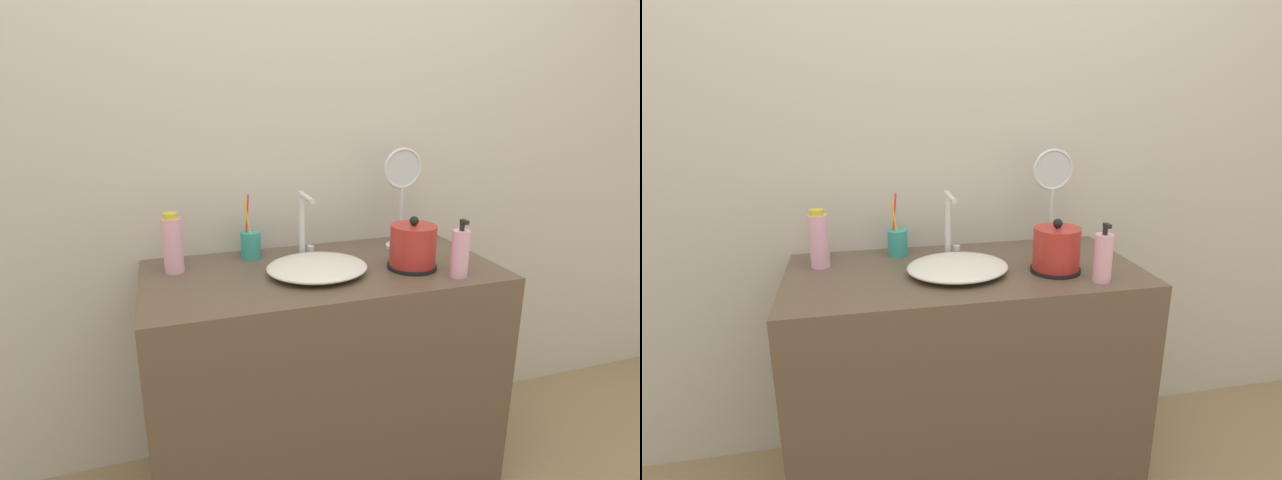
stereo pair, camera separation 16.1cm
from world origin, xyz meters
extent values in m
cube|color=beige|center=(0.00, 0.58, 1.30)|extent=(6.00, 0.04, 2.60)
cube|color=brown|center=(0.00, 0.28, 0.40)|extent=(1.15, 0.56, 0.80)
ellipsoid|color=silver|center=(-0.03, 0.24, 0.83)|extent=(0.33, 0.29, 0.04)
cylinder|color=silver|center=(-0.03, 0.42, 0.92)|extent=(0.02, 0.02, 0.24)
cylinder|color=silver|center=(-0.03, 0.35, 1.03)|extent=(0.02, 0.13, 0.02)
cylinder|color=silver|center=(0.00, 0.42, 0.82)|extent=(0.02, 0.02, 0.04)
cylinder|color=black|center=(0.28, 0.20, 0.81)|extent=(0.16, 0.16, 0.01)
cylinder|color=#B22D28|center=(0.28, 0.20, 0.88)|extent=(0.15, 0.15, 0.15)
sphere|color=black|center=(0.28, 0.20, 0.97)|extent=(0.03, 0.03, 0.03)
cylinder|color=teal|center=(-0.20, 0.47, 0.85)|extent=(0.07, 0.07, 0.09)
cylinder|color=#E5333F|center=(-0.21, 0.48, 0.93)|extent=(0.03, 0.03, 0.18)
cylinder|color=yellow|center=(-0.21, 0.46, 0.93)|extent=(0.03, 0.02, 0.17)
cylinder|color=#EAA8C6|center=(0.39, 0.08, 0.88)|extent=(0.06, 0.06, 0.15)
cylinder|color=black|center=(0.39, 0.08, 0.97)|extent=(0.02, 0.02, 0.02)
cube|color=black|center=(0.39, 0.07, 0.98)|extent=(0.01, 0.03, 0.01)
cylinder|color=#EAA8C6|center=(-0.46, 0.40, 0.89)|extent=(0.06, 0.06, 0.18)
cylinder|color=gold|center=(-0.46, 0.40, 0.99)|extent=(0.05, 0.05, 0.02)
cylinder|color=silver|center=(0.35, 0.42, 0.81)|extent=(0.10, 0.10, 0.01)
cylinder|color=silver|center=(0.35, 0.42, 0.92)|extent=(0.01, 0.01, 0.22)
torus|color=silver|center=(0.35, 0.42, 1.10)|extent=(0.15, 0.01, 0.15)
cylinder|color=silver|center=(0.35, 0.42, 1.10)|extent=(0.13, 0.00, 0.13)
camera|label=1|loc=(-0.49, -1.19, 1.36)|focal=28.00mm
camera|label=2|loc=(-0.33, -1.23, 1.36)|focal=28.00mm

